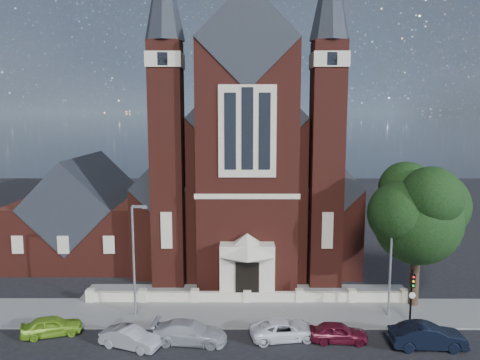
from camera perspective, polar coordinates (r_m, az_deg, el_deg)
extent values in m
plane|color=black|center=(44.94, 0.75, -10.50)|extent=(120.00, 120.00, 0.00)
cube|color=slate|center=(35.15, 0.92, -15.99)|extent=(60.00, 5.00, 0.12)
cube|color=slate|center=(38.84, 0.84, -13.57)|extent=(26.00, 3.00, 0.14)
cube|color=#B6A991|center=(36.99, 0.88, -14.72)|extent=(24.00, 0.40, 0.90)
cube|color=#501D15|center=(53.09, 0.65, 0.18)|extent=(10.00, 30.00, 14.00)
cube|color=black|center=(52.57, 0.67, 7.76)|extent=(10.00, 30.20, 10.00)
cube|color=#501D15|center=(53.08, -7.48, -3.18)|extent=(5.00, 26.00, 8.00)
cube|color=#501D15|center=(53.20, 8.77, -3.18)|extent=(5.00, 26.00, 8.00)
cube|color=black|center=(52.44, -7.56, 1.11)|extent=(5.01, 26.20, 5.01)
cube|color=black|center=(52.57, 8.87, 1.10)|extent=(5.01, 26.20, 5.01)
cube|color=#501D15|center=(37.33, 0.86, 1.42)|extent=(8.00, 3.00, 20.00)
cube|color=black|center=(37.49, 0.89, 16.78)|extent=(8.00, 3.20, 8.00)
cube|color=#B6A991|center=(35.55, 0.90, 5.94)|extent=(4.40, 0.15, 7.00)
cube|color=black|center=(35.47, 0.90, 6.25)|extent=(0.90, 0.08, 6.20)
cube|color=#B6A991|center=(37.13, 0.87, -10.99)|extent=(4.20, 2.00, 4.40)
cube|color=black|center=(36.35, 0.89, -12.43)|extent=(1.80, 0.12, 3.20)
cone|color=#B6A991|center=(36.47, 0.88, -7.72)|extent=(4.60, 4.60, 1.60)
cube|color=#501D15|center=(38.80, -8.81, 1.58)|extent=(2.60, 2.60, 20.00)
cube|color=#B6A991|center=(38.76, -9.09, 14.16)|extent=(2.80, 2.80, 1.20)
cube|color=#501D15|center=(38.95, 10.45, 1.57)|extent=(2.60, 2.60, 20.00)
cube|color=#B6A991|center=(38.91, 10.78, 14.10)|extent=(2.80, 2.80, 1.20)
cube|color=#501D15|center=(49.48, -18.24, -5.55)|extent=(12.00, 12.00, 6.00)
cube|color=black|center=(48.88, -18.40, -2.13)|extent=(8.49, 12.20, 8.49)
cylinder|color=black|center=(37.89, 20.51, -10.64)|extent=(0.70, 0.70, 5.00)
sphere|color=black|center=(36.84, 20.82, -4.74)|extent=(6.40, 6.40, 6.40)
sphere|color=black|center=(35.51, 22.26, -1.99)|extent=(4.40, 4.40, 4.40)
cylinder|color=gray|center=(34.08, -12.83, -9.78)|extent=(0.16, 0.16, 8.00)
cube|color=gray|center=(32.97, -12.20, -3.19)|extent=(1.00, 0.15, 0.18)
cube|color=gray|center=(32.91, -11.52, -3.33)|extent=(0.35, 0.22, 0.12)
cylinder|color=gray|center=(34.84, 17.87, -9.58)|extent=(0.16, 0.16, 8.00)
cube|color=gray|center=(34.02, 18.97, -3.10)|extent=(1.00, 0.15, 0.18)
cube|color=gray|center=(34.17, 19.60, -3.22)|extent=(0.35, 0.22, 0.12)
cylinder|color=black|center=(34.48, 20.12, -13.40)|extent=(0.14, 0.14, 4.00)
cube|color=black|center=(33.90, 20.32, -11.45)|extent=(0.28, 0.22, 0.90)
sphere|color=red|center=(33.69, 20.42, -11.04)|extent=(0.14, 0.14, 0.14)
sphere|color=#CC8C0C|center=(33.79, 20.39, -11.52)|extent=(0.14, 0.14, 0.14)
sphere|color=#0C9919|center=(33.89, 20.37, -12.00)|extent=(0.14, 0.14, 0.14)
imported|color=#74A621|center=(34.18, -21.97, -16.17)|extent=(4.05, 2.62, 1.28)
imported|color=gray|center=(31.20, -13.24, -18.23)|extent=(4.05, 2.55, 1.26)
imported|color=#A3A6AA|center=(31.15, -6.15, -17.97)|extent=(4.92, 2.47, 1.37)
imported|color=white|center=(31.61, 5.42, -17.70)|extent=(4.70, 2.73, 1.23)
imported|color=#550E1E|center=(31.73, 11.90, -17.72)|extent=(3.77, 1.69, 1.26)
imported|color=black|center=(32.49, 21.91, -17.25)|extent=(4.63, 1.69, 1.52)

